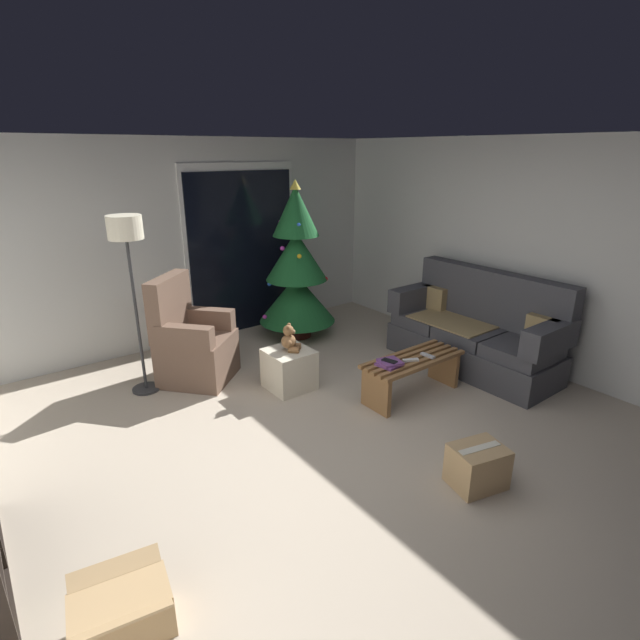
% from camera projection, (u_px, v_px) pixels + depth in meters
% --- Properties ---
extents(ground_plane, '(7.00, 7.00, 0.00)m').
position_uv_depth(ground_plane, '(332.00, 448.00, 4.02)').
color(ground_plane, '#B2A38E').
extents(wall_back, '(5.72, 0.12, 2.50)m').
position_uv_depth(wall_back, '(178.00, 245.00, 5.90)').
color(wall_back, beige).
rests_on(wall_back, ground).
extents(wall_right, '(0.12, 6.00, 2.50)m').
position_uv_depth(wall_right, '(539.00, 257.00, 5.23)').
color(wall_right, beige).
rests_on(wall_right, ground).
extents(patio_door_frame, '(1.60, 0.02, 2.20)m').
position_uv_depth(patio_door_frame, '(242.00, 250.00, 6.38)').
color(patio_door_frame, silver).
rests_on(patio_door_frame, ground).
extents(patio_door_glass, '(1.50, 0.02, 2.10)m').
position_uv_depth(patio_door_glass, '(243.00, 253.00, 6.38)').
color(patio_door_glass, black).
rests_on(patio_door_glass, ground).
extents(couch, '(0.79, 1.94, 1.08)m').
position_uv_depth(couch, '(476.00, 332.00, 5.44)').
color(couch, '#3D3D42').
rests_on(couch, ground).
extents(coffee_table, '(1.10, 0.40, 0.41)m').
position_uv_depth(coffee_table, '(412.00, 370.00, 4.79)').
color(coffee_table, olive).
rests_on(coffee_table, ground).
extents(remote_white, '(0.16, 0.11, 0.02)m').
position_uv_depth(remote_white, '(411.00, 360.00, 4.66)').
color(remote_white, silver).
rests_on(remote_white, coffee_table).
extents(remote_silver, '(0.05, 0.16, 0.02)m').
position_uv_depth(remote_silver, '(428.00, 356.00, 4.77)').
color(remote_silver, '#ADADB2').
rests_on(remote_silver, coffee_table).
extents(book_stack, '(0.24, 0.23, 0.05)m').
position_uv_depth(book_stack, '(389.00, 363.00, 4.57)').
color(book_stack, '#6B3D7A').
rests_on(book_stack, coffee_table).
extents(cell_phone, '(0.10, 0.16, 0.01)m').
position_uv_depth(cell_phone, '(389.00, 361.00, 4.54)').
color(cell_phone, black).
rests_on(cell_phone, book_stack).
extents(christmas_tree, '(1.00, 0.99, 2.02)m').
position_uv_depth(christmas_tree, '(297.00, 271.00, 6.14)').
color(christmas_tree, '#4C1E19').
rests_on(christmas_tree, ground).
extents(armchair, '(0.97, 0.97, 1.13)m').
position_uv_depth(armchair, '(192.00, 344.00, 5.11)').
color(armchair, brown).
rests_on(armchair, ground).
extents(floor_lamp, '(0.32, 0.32, 1.78)m').
position_uv_depth(floor_lamp, '(127.00, 245.00, 4.49)').
color(floor_lamp, '#2D2D30').
rests_on(floor_lamp, ground).
extents(ottoman, '(0.44, 0.44, 0.42)m').
position_uv_depth(ottoman, '(289.00, 369.00, 4.98)').
color(ottoman, beige).
rests_on(ottoman, ground).
extents(teddy_bear_chestnut, '(0.21, 0.21, 0.29)m').
position_uv_depth(teddy_bear_chestnut, '(290.00, 340.00, 4.87)').
color(teddy_bear_chestnut, brown).
rests_on(teddy_bear_chestnut, ottoman).
extents(cardboard_box_taped_mid_floor, '(0.44, 0.38, 0.32)m').
position_uv_depth(cardboard_box_taped_mid_floor, '(477.00, 466.00, 3.53)').
color(cardboard_box_taped_mid_floor, tan).
rests_on(cardboard_box_taped_mid_floor, ground).
extents(cardboard_box_open_near_shelf, '(0.52, 0.51, 0.31)m').
position_uv_depth(cardboard_box_open_near_shelf, '(122.00, 615.00, 2.43)').
color(cardboard_box_open_near_shelf, tan).
rests_on(cardboard_box_open_near_shelf, ground).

